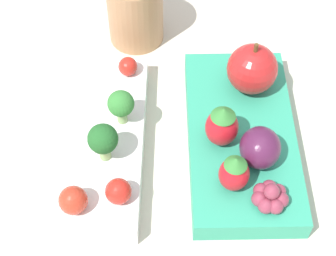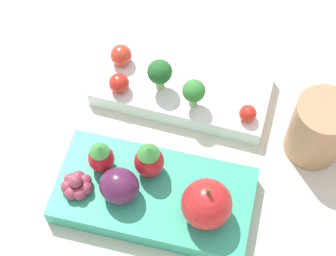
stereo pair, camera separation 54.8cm
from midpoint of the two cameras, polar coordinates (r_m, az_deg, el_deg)
ground_plane at (r=0.59m, az=16.61°, el=-16.99°), size 4.00×4.00×0.00m
bento_box_savoury at (r=0.60m, az=17.69°, el=-9.88°), size 0.22×0.11×0.02m
bento_box_fruit at (r=0.56m, az=17.02°, el=-24.63°), size 0.23×0.13×0.03m
broccoli_floret_0 at (r=0.56m, az=16.38°, el=-9.22°), size 0.03×0.03×0.05m
broccoli_floret_1 at (r=0.56m, az=20.79°, el=-11.57°), size 0.03×0.03×0.04m
cherry_tomato_0 at (r=0.60m, az=26.66°, el=-13.43°), size 0.02×0.02×0.02m
cherry_tomato_1 at (r=0.57m, az=10.63°, el=-6.36°), size 0.03×0.03×0.03m
cherry_tomato_2 at (r=0.56m, az=10.96°, el=-10.41°), size 0.03×0.03×0.03m
apple at (r=0.54m, az=25.15°, el=-26.05°), size 0.05×0.05×0.06m
strawberry_0 at (r=0.53m, az=17.10°, el=-21.41°), size 0.03×0.03×0.05m
strawberry_1 at (r=0.52m, az=10.78°, el=-21.44°), size 0.03×0.03×0.05m
plum at (r=0.52m, az=13.75°, el=-25.01°), size 0.04×0.04×0.04m
grape_cluster at (r=0.52m, az=7.69°, el=-24.88°), size 0.04×0.04×0.03m
drinking_cup at (r=0.62m, az=34.29°, el=-14.63°), size 0.07×0.07×0.09m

